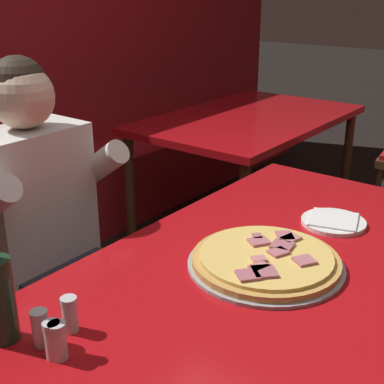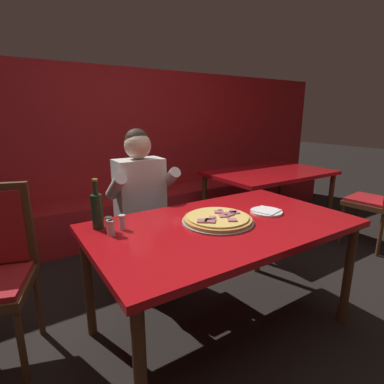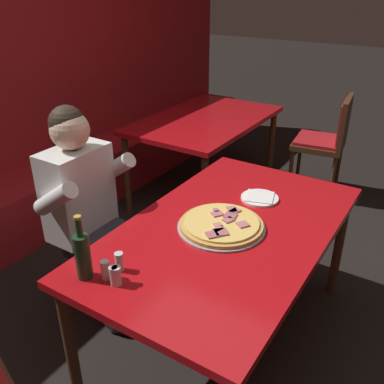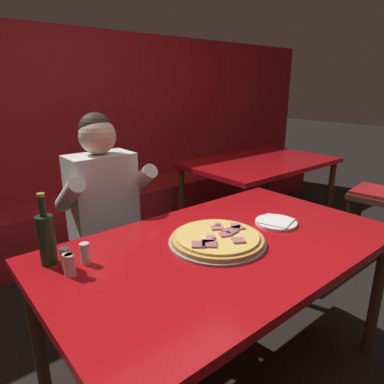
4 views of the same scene
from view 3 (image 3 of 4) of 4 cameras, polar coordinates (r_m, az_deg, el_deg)
name	(u,v)px [view 3 (image 3 of 4)]	position (r m, az deg, el deg)	size (l,w,h in m)	color
ground_plane	(223,337)	(2.62, 4.17, -18.68)	(24.00, 24.00, 0.00)	black
booth_bench	(10,216)	(3.54, -23.13, -2.91)	(6.46, 0.48, 0.46)	#A3191E
main_dining_table	(227,239)	(2.18, 4.75, -6.21)	(1.59, 0.93, 0.74)	#4C2D19
pizza	(222,225)	(2.13, 3.96, -4.37)	(0.44, 0.44, 0.05)	#9E9EA3
plate_white_paper	(260,198)	(2.42, 9.02, -0.78)	(0.21, 0.21, 0.02)	white
beer_bottle	(83,255)	(1.81, -14.37, -8.11)	(0.07, 0.07, 0.29)	#19381E
shaker_oregano	(105,271)	(1.82, -11.47, -10.27)	(0.04, 0.04, 0.09)	silver
shaker_black_pepper	(119,263)	(1.86, -9.67, -9.26)	(0.04, 0.04, 0.09)	silver
shaker_parmesan	(114,277)	(1.78, -10.38, -11.03)	(0.04, 0.04, 0.09)	silver
shaker_red_pepper_flakes	(117,277)	(1.78, -9.99, -11.10)	(0.04, 0.04, 0.09)	silver
diner_seated_blue_shirt	(91,208)	(2.45, -13.37, -2.07)	(0.53, 0.53, 1.27)	black
dining_chair_far_left	(328,137)	(4.10, 17.67, 6.97)	(0.49, 0.49, 0.92)	#4C2D19
background_dining_table	(205,126)	(3.83, 1.77, 8.77)	(1.41, 0.89, 0.74)	#4C2D19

